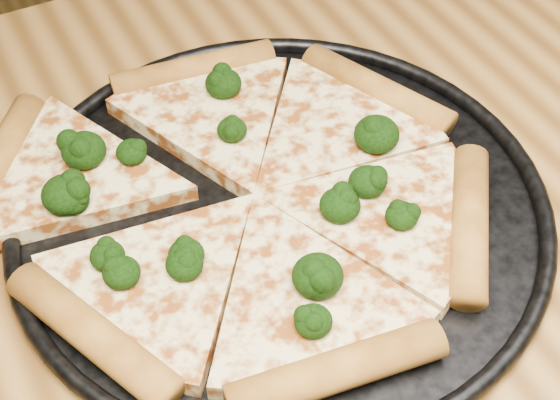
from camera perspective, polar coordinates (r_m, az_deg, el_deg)
name	(u,v)px	position (r m, az deg, el deg)	size (l,w,h in m)	color
dining_table	(294,389)	(0.66, 0.96, -12.72)	(1.20, 0.90, 0.75)	olive
pizza_pan	(280,207)	(0.64, 0.00, -0.49)	(0.41, 0.41, 0.02)	black
pizza	(244,195)	(0.63, -2.44, 0.34)	(0.41, 0.37, 0.03)	#F8DE97
broccoli_florets	(225,193)	(0.62, -3.79, 0.46)	(0.27, 0.27, 0.03)	black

